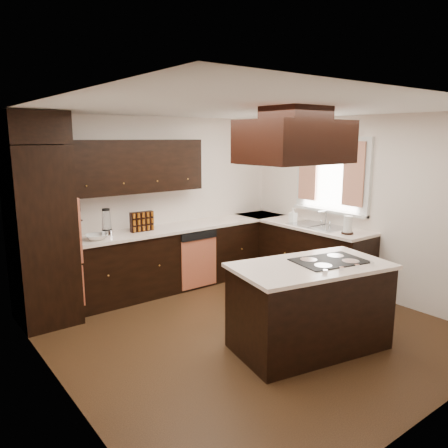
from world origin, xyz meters
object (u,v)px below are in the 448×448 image
at_px(island, 309,308).
at_px(range_hood, 295,142).
at_px(oven_column, 41,236).
at_px(spice_rack, 142,221).

bearing_deg(island, range_hood, 139.09).
distance_m(island, range_hood, 1.73).
height_order(oven_column, spice_rack, oven_column).
bearing_deg(oven_column, spice_rack, 4.37).
height_order(oven_column, island, oven_column).
xyz_separation_m(island, range_hood, (-0.13, 0.16, 1.72)).
height_order(island, range_hood, range_hood).
bearing_deg(range_hood, spice_rack, 102.20).
relative_size(oven_column, range_hood, 2.02).
relative_size(island, range_hood, 1.49).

